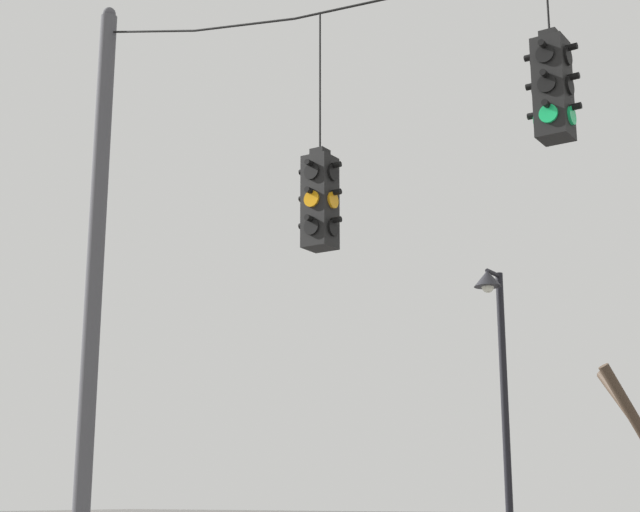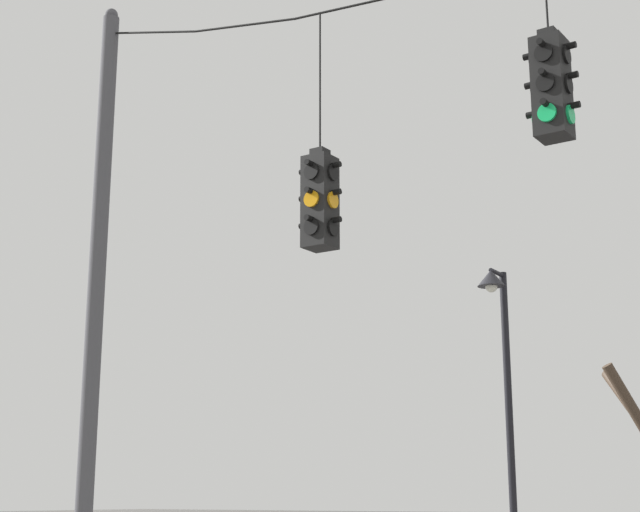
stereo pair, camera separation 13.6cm
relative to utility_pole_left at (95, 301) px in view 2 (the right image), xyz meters
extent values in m
cylinder|color=#4C4C51|center=(0.00, 0.00, -0.06)|extent=(0.24, 0.24, 8.69)
sphere|color=#4C4C51|center=(0.00, 0.00, 4.33)|extent=(0.19, 0.19, 0.19)
cylinder|color=black|center=(0.83, 0.00, 3.82)|extent=(1.68, 0.03, 0.47)
cylinder|color=black|center=(2.50, 0.00, 3.45)|extent=(1.67, 0.03, 0.32)
cylinder|color=black|center=(4.17, 0.00, 3.23)|extent=(1.67, 0.03, 0.18)
cube|color=black|center=(3.72, 0.00, 0.79)|extent=(0.34, 0.34, 1.14)
cube|color=black|center=(3.72, 0.00, 1.41)|extent=(0.19, 0.19, 0.10)
cylinder|color=black|center=(3.72, 0.00, 2.36)|extent=(0.02, 0.02, 1.80)
cylinder|color=black|center=(3.72, -0.18, 1.13)|extent=(0.20, 0.03, 0.20)
cylinder|color=black|center=(3.72, -0.23, 1.22)|extent=(0.07, 0.12, 0.07)
cylinder|color=orange|center=(3.72, -0.18, 0.79)|extent=(0.20, 0.03, 0.20)
cylinder|color=black|center=(3.72, -0.23, 0.88)|extent=(0.07, 0.12, 0.07)
cylinder|color=black|center=(3.72, -0.18, 0.45)|extent=(0.20, 0.03, 0.20)
cylinder|color=black|center=(3.72, -0.23, 0.54)|extent=(0.07, 0.12, 0.07)
cylinder|color=black|center=(3.72, 0.18, 1.13)|extent=(0.20, 0.03, 0.20)
cylinder|color=black|center=(3.72, 0.23, 1.22)|extent=(0.07, 0.12, 0.07)
cylinder|color=orange|center=(3.72, 0.18, 0.79)|extent=(0.20, 0.03, 0.20)
cylinder|color=black|center=(3.72, 0.23, 0.88)|extent=(0.07, 0.12, 0.07)
cylinder|color=black|center=(3.72, 0.18, 0.45)|extent=(0.20, 0.03, 0.20)
cylinder|color=black|center=(3.72, 0.23, 0.54)|extent=(0.07, 0.12, 0.07)
cylinder|color=black|center=(3.54, 0.00, 1.13)|extent=(0.03, 0.20, 0.20)
cylinder|color=black|center=(3.49, 0.00, 1.22)|extent=(0.12, 0.07, 0.07)
cylinder|color=orange|center=(3.54, 0.00, 0.79)|extent=(0.03, 0.20, 0.20)
cylinder|color=black|center=(3.49, 0.00, 0.88)|extent=(0.12, 0.07, 0.07)
cylinder|color=black|center=(3.54, 0.00, 0.45)|extent=(0.03, 0.20, 0.20)
cylinder|color=black|center=(3.49, 0.00, 0.54)|extent=(0.12, 0.07, 0.07)
cylinder|color=black|center=(3.91, 0.00, 1.13)|extent=(0.03, 0.20, 0.20)
cylinder|color=black|center=(3.95, 0.00, 1.22)|extent=(0.12, 0.07, 0.07)
cylinder|color=orange|center=(3.91, 0.00, 0.79)|extent=(0.03, 0.20, 0.20)
cylinder|color=black|center=(3.95, 0.00, 0.88)|extent=(0.12, 0.07, 0.07)
cylinder|color=black|center=(3.91, 0.00, 0.45)|extent=(0.03, 0.20, 0.20)
cylinder|color=black|center=(3.95, 0.00, 0.54)|extent=(0.12, 0.07, 0.07)
cube|color=black|center=(6.65, 0.00, 1.55)|extent=(0.34, 0.34, 1.11)
cube|color=black|center=(6.65, 0.00, 2.16)|extent=(0.19, 0.19, 0.10)
cylinder|color=black|center=(6.65, -0.18, 1.89)|extent=(0.20, 0.03, 0.20)
cylinder|color=black|center=(6.65, -0.23, 1.98)|extent=(0.07, 0.12, 0.07)
cylinder|color=black|center=(6.65, -0.18, 1.55)|extent=(0.20, 0.03, 0.20)
cylinder|color=black|center=(6.65, -0.23, 1.64)|extent=(0.07, 0.12, 0.07)
cylinder|color=#19C666|center=(6.65, -0.18, 1.22)|extent=(0.20, 0.03, 0.20)
cylinder|color=black|center=(6.65, -0.23, 1.31)|extent=(0.07, 0.12, 0.07)
cylinder|color=black|center=(6.65, 0.18, 1.89)|extent=(0.20, 0.03, 0.20)
cylinder|color=black|center=(6.65, 0.23, 1.98)|extent=(0.07, 0.12, 0.07)
cylinder|color=black|center=(6.65, 0.18, 1.55)|extent=(0.20, 0.03, 0.20)
cylinder|color=black|center=(6.65, 0.23, 1.64)|extent=(0.07, 0.12, 0.07)
cylinder|color=#19C666|center=(6.65, 0.18, 1.22)|extent=(0.20, 0.03, 0.20)
cylinder|color=black|center=(6.65, 0.23, 1.31)|extent=(0.07, 0.12, 0.07)
cylinder|color=black|center=(6.46, 0.00, 1.89)|extent=(0.03, 0.20, 0.20)
cylinder|color=black|center=(6.42, 0.00, 1.98)|extent=(0.12, 0.07, 0.07)
cylinder|color=black|center=(6.46, 0.00, 1.55)|extent=(0.03, 0.20, 0.20)
cylinder|color=black|center=(6.42, 0.00, 1.64)|extent=(0.12, 0.07, 0.07)
cylinder|color=#19C666|center=(6.46, 0.00, 1.22)|extent=(0.03, 0.20, 0.20)
cylinder|color=black|center=(6.42, 0.00, 1.31)|extent=(0.12, 0.07, 0.07)
cylinder|color=black|center=(6.83, 0.00, 1.89)|extent=(0.03, 0.20, 0.20)
cylinder|color=black|center=(6.88, 0.00, 1.98)|extent=(0.12, 0.07, 0.07)
cylinder|color=black|center=(6.83, 0.00, 1.55)|extent=(0.03, 0.20, 0.20)
cylinder|color=black|center=(6.88, 0.00, 1.64)|extent=(0.12, 0.07, 0.07)
cylinder|color=#19C666|center=(6.83, 0.00, 1.22)|extent=(0.03, 0.20, 0.20)
cylinder|color=black|center=(6.88, 0.00, 1.31)|extent=(0.12, 0.07, 0.07)
cylinder|color=black|center=(3.70, 5.48, -1.71)|extent=(0.12, 0.12, 5.39)
cylinder|color=black|center=(3.70, 5.24, 0.93)|extent=(0.07, 0.49, 0.07)
cone|color=#232328|center=(3.70, 5.00, 0.80)|extent=(0.44, 0.44, 0.27)
sphere|color=silver|center=(3.70, 5.00, 0.66)|extent=(0.20, 0.20, 0.20)
cylinder|color=#423326|center=(5.43, 6.41, -1.35)|extent=(1.50, 1.69, 1.64)
cylinder|color=#423326|center=(5.79, 5.29, -1.52)|extent=(0.81, 0.93, 1.62)
camera|label=1|loc=(9.81, -9.38, -2.61)|focal=55.00mm
camera|label=2|loc=(9.92, -9.31, -2.61)|focal=55.00mm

